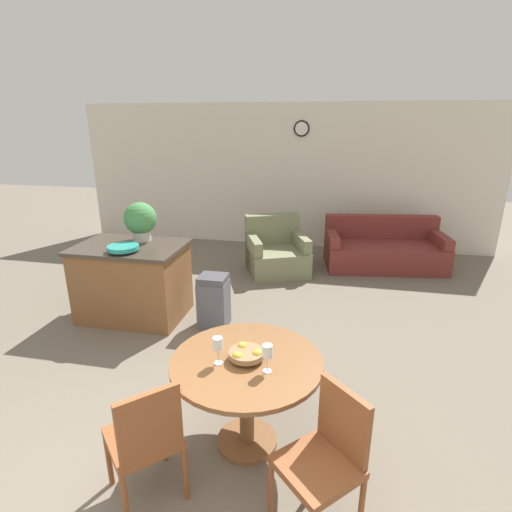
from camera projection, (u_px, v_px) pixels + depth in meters
The scene contains 13 objects.
wall_back at pixel (281, 176), 7.70m from camera, with size 8.00×0.09×2.70m.
dining_table at pixel (247, 380), 2.91m from camera, with size 1.10×1.10×0.74m.
dining_chair_near_left at pixel (146, 437), 2.47m from camera, with size 0.59×0.59×0.91m.
dining_chair_near_right at pixel (327, 453), 2.35m from camera, with size 0.59×0.59×0.91m.
fruit_bowl at pixel (246, 354), 2.84m from camera, with size 0.25×0.25×0.10m.
wine_glass_left at pixel (218, 344), 2.77m from camera, with size 0.07×0.07×0.21m.
wine_glass_right at pixel (267, 352), 2.68m from camera, with size 0.07×0.07×0.21m.
kitchen_island at pixel (133, 281), 4.98m from camera, with size 1.30×0.90×0.94m.
teal_bowl at pixel (123, 248), 4.58m from camera, with size 0.36×0.36×0.07m.
potted_plant at pixel (140, 220), 4.95m from camera, with size 0.40×0.40×0.48m.
trash_bin at pixel (214, 301), 4.77m from camera, with size 0.34×0.31×0.65m.
couch at pixel (383, 250), 6.79m from camera, with size 2.04×1.21×0.81m.
armchair at pixel (276, 253), 6.57m from camera, with size 1.19×1.21×0.89m.
Camera 1 is at (1.10, -1.48, 2.36)m, focal length 28.00 mm.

